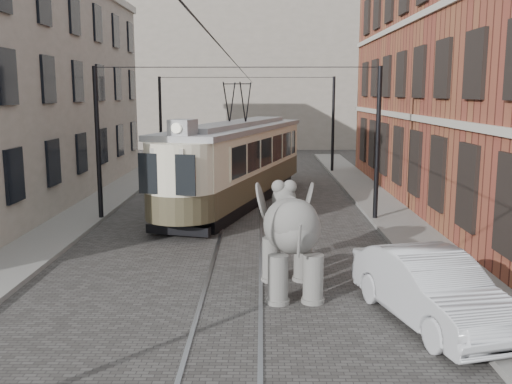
{
  "coord_description": "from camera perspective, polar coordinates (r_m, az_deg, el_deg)",
  "views": [
    {
      "loc": [
        0.74,
        -16.16,
        4.98
      ],
      "look_at": [
        0.57,
        0.57,
        2.1
      ],
      "focal_mm": 40.38,
      "sensor_mm": 36.0,
      "label": 1
    }
  ],
  "objects": [
    {
      "name": "sidewalk_right",
      "position": [
        17.69,
        17.98,
        -6.83
      ],
      "size": [
        2.0,
        60.0,
        0.15
      ],
      "primitive_type": "cube",
      "color": "slate",
      "rests_on": "ground"
    },
    {
      "name": "ground",
      "position": [
        16.93,
        -1.98,
        -7.35
      ],
      "size": [
        120.0,
        120.0,
        0.0
      ],
      "primitive_type": "plane",
      "color": "#423F3D"
    },
    {
      "name": "catenary",
      "position": [
        21.27,
        -1.97,
        4.42
      ],
      "size": [
        11.0,
        30.2,
        6.0
      ],
      "primitive_type": null,
      "color": "black",
      "rests_on": "ground"
    },
    {
      "name": "tram",
      "position": [
        26.08,
        -1.83,
        4.79
      ],
      "size": [
        6.48,
        13.97,
        5.44
      ],
      "primitive_type": null,
      "rotation": [
        0.0,
        0.0,
        -0.28
      ],
      "color": "beige",
      "rests_on": "ground"
    },
    {
      "name": "elephant",
      "position": [
        14.53,
        3.53,
        -4.83
      ],
      "size": [
        2.7,
        4.49,
        2.64
      ],
      "primitive_type": null,
      "rotation": [
        0.0,
        0.0,
        0.08
      ],
      "color": "slate",
      "rests_on": "ground"
    },
    {
      "name": "stucco_building",
      "position": [
        28.67,
        -23.91,
        8.98
      ],
      "size": [
        7.0,
        24.0,
        10.0
      ],
      "primitive_type": "cube",
      "color": "gray",
      "rests_on": "ground"
    },
    {
      "name": "brick_building",
      "position": [
        27.19,
        23.2,
        11.14
      ],
      "size": [
        8.0,
        26.0,
        12.0
      ],
      "primitive_type": "cube",
      "color": "brown",
      "rests_on": "ground"
    },
    {
      "name": "distant_block",
      "position": [
        56.2,
        -0.19,
        11.81
      ],
      "size": [
        28.0,
        10.0,
        14.0
      ],
      "primitive_type": "cube",
      "color": "gray",
      "rests_on": "ground"
    },
    {
      "name": "tram_rails",
      "position": [
        16.92,
        -1.98,
        -7.31
      ],
      "size": [
        1.54,
        80.0,
        0.02
      ],
      "primitive_type": null,
      "color": "slate",
      "rests_on": "ground"
    },
    {
      "name": "sidewalk_left",
      "position": [
        18.37,
        -22.81,
        -6.5
      ],
      "size": [
        2.0,
        60.0,
        0.15
      ],
      "primitive_type": "cube",
      "color": "slate",
      "rests_on": "ground"
    },
    {
      "name": "parked_car",
      "position": [
        13.25,
        17.0,
        -9.12
      ],
      "size": [
        2.87,
        5.04,
        1.57
      ],
      "primitive_type": "imported",
      "rotation": [
        0.0,
        0.0,
        0.26
      ],
      "color": "#B4B5B9",
      "rests_on": "ground"
    }
  ]
}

